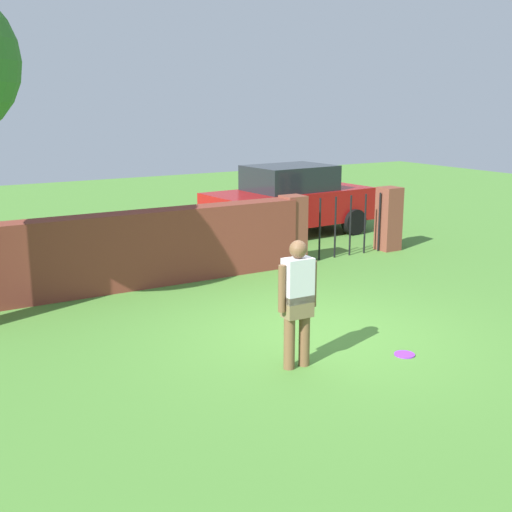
% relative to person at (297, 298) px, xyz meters
% --- Properties ---
extents(ground_plane, '(40.00, 40.00, 0.00)m').
position_rel_person_xyz_m(ground_plane, '(0.98, 0.81, -0.90)').
color(ground_plane, '#4C8433').
extents(brick_wall, '(6.73, 0.50, 1.35)m').
position_rel_person_xyz_m(brick_wall, '(-0.52, 4.48, -0.22)').
color(brick_wall, brown).
rests_on(brick_wall, ground).
extents(person, '(0.54, 0.23, 1.62)m').
position_rel_person_xyz_m(person, '(0.00, 0.00, 0.00)').
color(person, brown).
rests_on(person, ground).
extents(fence_gate, '(2.99, 0.44, 1.40)m').
position_rel_person_xyz_m(fence_gate, '(4.22, 4.48, -0.20)').
color(fence_gate, brown).
rests_on(fence_gate, ground).
extents(car, '(4.31, 2.16, 1.72)m').
position_rel_person_xyz_m(car, '(4.50, 6.95, -0.04)').
color(car, '#A51111').
rests_on(car, ground).
extents(frisbee_purple, '(0.27, 0.27, 0.02)m').
position_rel_person_xyz_m(frisbee_purple, '(1.43, -0.41, -0.89)').
color(frisbee_purple, purple).
rests_on(frisbee_purple, ground).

